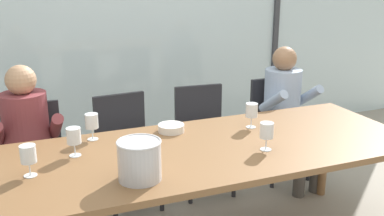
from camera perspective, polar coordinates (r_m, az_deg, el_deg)
The scene contains 18 objects.
ground at distance 3.95m, azimuth -3.56°, elevation -10.28°, with size 14.00×14.00×0.00m, color #9E9384.
window_glass_panel at distance 4.65m, azimuth -8.41°, elevation 10.55°, with size 7.82×0.03×2.60m, color silver.
window_mullion_right at distance 5.32m, azimuth 10.74°, elevation 11.23°, with size 0.06×0.06×2.60m, color #38383D.
hillside_vineyard at distance 9.08m, azimuth -15.25°, elevation 11.94°, with size 13.82×2.40×2.20m, color #568942.
dining_table at distance 2.80m, azimuth 2.67°, elevation -6.17°, with size 2.62×1.03×0.77m.
chair_near_curtain at distance 3.52m, azimuth -19.68°, elevation -5.55°, with size 0.46×0.46×0.89m.
chair_left_of_center at distance 3.58m, azimuth -8.64°, elevation -4.31°, with size 0.48×0.48×0.89m.
chair_center at distance 3.80m, azimuth 1.30°, elevation -2.84°, with size 0.47×0.47×0.89m.
chair_right_of_center at distance 4.14m, azimuth 10.74°, elevation -1.45°, with size 0.44×0.44×0.89m.
person_maroon_top at distance 3.32m, azimuth -20.32°, elevation -3.77°, with size 0.48×0.62×1.21m.
person_pale_blue_shirt at distance 3.96m, azimuth 12.16°, elevation 0.20°, with size 0.49×0.63×1.21m.
ice_bucket_primary at distance 2.32m, azimuth -6.77°, elevation -6.61°, with size 0.23×0.23×0.21m.
tasting_bowl at distance 3.02m, azimuth -2.70°, elevation -2.58°, with size 0.18×0.18×0.05m, color silver.
wine_glass_by_left_taster at distance 2.92m, azimuth -12.77°, elevation -1.80°, with size 0.08×0.08×0.17m.
wine_glass_near_bucket at distance 2.68m, azimuth -14.96°, elevation -3.63°, with size 0.08×0.08×0.17m.
wine_glass_center_pour at distance 2.49m, azimuth -20.32°, elevation -5.74°, with size 0.08×0.08×0.17m.
wine_glass_by_right_taster at distance 3.09m, azimuth 7.67°, elevation -0.34°, with size 0.08×0.08×0.17m.
wine_glass_spare_empty at distance 2.72m, azimuth 9.58°, elevation -3.01°, with size 0.08×0.08×0.17m.
Camera 1 is at (-1.08, -2.34, 1.81)m, focal length 41.46 mm.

